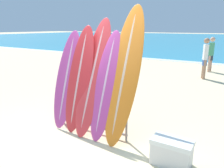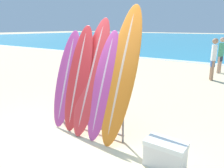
{
  "view_description": "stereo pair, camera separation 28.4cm",
  "coord_description": "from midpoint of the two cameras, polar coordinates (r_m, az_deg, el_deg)",
  "views": [
    {
      "loc": [
        2.38,
        -2.87,
        2.08
      ],
      "look_at": [
        -0.13,
        1.22,
        0.82
      ],
      "focal_mm": 35.0,
      "sensor_mm": 36.0,
      "label": 1
    },
    {
      "loc": [
        2.62,
        -2.72,
        2.08
      ],
      "look_at": [
        -0.13,
        1.22,
        0.82
      ],
      "focal_mm": 35.0,
      "sensor_mm": 36.0,
      "label": 2
    }
  ],
  "objects": [
    {
      "name": "ground_plane",
      "position": [
        4.29,
        -9.3,
        -14.54
      ],
      "size": [
        160.0,
        160.0,
        0.0
      ],
      "primitive_type": "plane",
      "color": "beige"
    },
    {
      "name": "surfboard_rack",
      "position": [
        4.46,
        -7.26,
        -7.03
      ],
      "size": [
        1.65,
        0.04,
        0.8
      ],
      "color": "slate",
      "rests_on": "ground_plane"
    },
    {
      "name": "surfboard_slot_0",
      "position": [
        4.75,
        -13.41,
        1.27
      ],
      "size": [
        0.57,
        0.72,
        2.02
      ],
      "color": "#B23D8E",
      "rests_on": "ground_plane"
    },
    {
      "name": "surfboard_slot_1",
      "position": [
        4.51,
        -10.32,
        1.45
      ],
      "size": [
        0.57,
        0.77,
        2.13
      ],
      "color": "red",
      "rests_on": "ground_plane"
    },
    {
      "name": "surfboard_slot_2",
      "position": [
        4.35,
        -6.78,
        2.13
      ],
      "size": [
        0.57,
        1.04,
        2.28
      ],
      "color": "red",
      "rests_on": "ground_plane"
    },
    {
      "name": "surfboard_slot_3",
      "position": [
        4.13,
        -3.58,
        -0.22
      ],
      "size": [
        0.49,
        0.85,
        2.04
      ],
      "color": "#B23D8E",
      "rests_on": "ground_plane"
    },
    {
      "name": "surfboard_slot_4",
      "position": [
        3.97,
        1.26,
        2.69
      ],
      "size": [
        0.59,
        1.04,
        2.51
      ],
      "color": "orange",
      "rests_on": "ground_plane"
    },
    {
      "name": "person_near_water",
      "position": [
        9.59,
        22.38,
        6.57
      ],
      "size": [
        0.24,
        0.28,
        1.66
      ],
      "rotation": [
        0.0,
        0.0,
        5.12
      ],
      "color": "#A87A5B",
      "rests_on": "ground_plane"
    },
    {
      "name": "person_mid_beach",
      "position": [
        11.3,
        23.83,
        7.4
      ],
      "size": [
        0.22,
        0.27,
        1.63
      ],
      "rotation": [
        0.0,
        0.0,
        1.29
      ],
      "color": "tan",
      "rests_on": "ground_plane"
    },
    {
      "name": "cooler_box",
      "position": [
        3.6,
        13.0,
        -16.97
      ],
      "size": [
        0.61,
        0.34,
        0.42
      ],
      "color": "silver",
      "rests_on": "ground_plane"
    }
  ]
}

